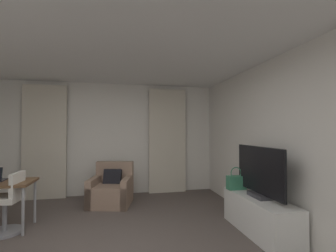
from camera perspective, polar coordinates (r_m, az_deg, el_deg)
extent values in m
cube|color=silver|center=(5.76, -13.96, -3.00)|extent=(5.12, 0.06, 2.60)
cube|color=silver|center=(3.58, 28.61, -4.12)|extent=(0.06, 6.12, 2.60)
cube|color=white|center=(2.95, -16.18, 21.49)|extent=(5.12, 6.12, 0.06)
cube|color=beige|center=(5.85, -27.63, -3.37)|extent=(0.90, 0.06, 2.50)
cube|color=beige|center=(5.75, -0.15, -3.54)|extent=(0.90, 0.06, 2.50)
cube|color=#997A66|center=(5.08, -13.63, -15.77)|extent=(0.94, 0.94, 0.41)
cube|color=#997A66|center=(5.30, -12.71, -10.59)|extent=(0.80, 0.31, 0.42)
cube|color=#997A66|center=(4.99, -9.80, -15.22)|extent=(0.29, 0.79, 0.55)
cube|color=#997A66|center=(5.16, -17.32, -14.73)|extent=(0.29, 0.79, 0.55)
cube|color=black|center=(5.13, -13.27, -12.14)|extent=(0.40, 0.28, 0.37)
cylinder|color=#99999E|center=(4.58, -29.44, -15.53)|extent=(0.04, 0.04, 0.69)
cylinder|color=#99999E|center=(4.13, -31.60, -17.14)|extent=(0.04, 0.04, 0.69)
cylinder|color=gray|center=(4.39, -34.71, -17.67)|extent=(0.06, 0.06, 0.46)
cylinder|color=gray|center=(4.46, -34.74, -20.25)|extent=(0.48, 0.48, 0.04)
cube|color=silver|center=(4.32, -34.67, -14.24)|extent=(0.44, 0.44, 0.08)
cube|color=silver|center=(4.20, -32.56, -11.72)|extent=(0.09, 0.36, 0.34)
cube|color=white|center=(3.90, 21.15, -19.45)|extent=(0.47, 1.34, 0.53)
cube|color=#333338|center=(3.81, 21.20, -15.31)|extent=(0.20, 0.36, 0.06)
cube|color=black|center=(3.74, 21.16, -9.83)|extent=(0.04, 1.10, 0.68)
cube|color=#387F5B|center=(4.17, 16.11, -12.98)|extent=(0.30, 0.14, 0.22)
torus|color=#387F5B|center=(4.13, 16.10, -10.81)|extent=(0.20, 0.02, 0.20)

